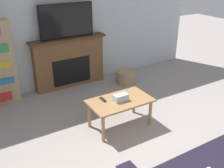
{
  "coord_description": "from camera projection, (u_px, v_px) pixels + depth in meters",
  "views": [
    {
      "loc": [
        -1.9,
        -0.54,
        2.38
      ],
      "look_at": [
        -0.01,
        2.62,
        0.67
      ],
      "focal_mm": 42.0,
      "sensor_mm": 36.0,
      "label": 1
    }
  ],
  "objects": [
    {
      "name": "fireplace",
      "position": [
        69.0,
        62.0,
        5.4
      ],
      "size": [
        1.57,
        0.28,
        1.03
      ],
      "color": "brown",
      "rests_on": "ground_plane"
    },
    {
      "name": "tv",
      "position": [
        67.0,
        21.0,
        5.03
      ],
      "size": [
        1.1,
        0.03,
        0.67
      ],
      "color": "black",
      "rests_on": "fireplace"
    },
    {
      "name": "wall_back",
      "position": [
        65.0,
        20.0,
        5.18
      ],
      "size": [
        6.18,
        0.06,
        2.7
      ],
      "color": "silver",
      "rests_on": "ground_plane"
    },
    {
      "name": "coffee_table",
      "position": [
        120.0,
        104.0,
        4.05
      ],
      "size": [
        0.98,
        0.57,
        0.46
      ],
      "color": "#A87A4C",
      "rests_on": "ground_plane"
    },
    {
      "name": "storage_basket",
      "position": [
        126.0,
        77.0,
        5.69
      ],
      "size": [
        0.44,
        0.44,
        0.26
      ],
      "color": "tan",
      "rests_on": "ground_plane"
    },
    {
      "name": "remote_control",
      "position": [
        103.0,
        99.0,
        4.02
      ],
      "size": [
        0.04,
        0.15,
        0.02
      ],
      "color": "black",
      "rests_on": "coffee_table"
    },
    {
      "name": "tissue_box",
      "position": [
        121.0,
        98.0,
        3.99
      ],
      "size": [
        0.22,
        0.12,
        0.1
      ],
      "color": "silver",
      "rests_on": "coffee_table"
    }
  ]
}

